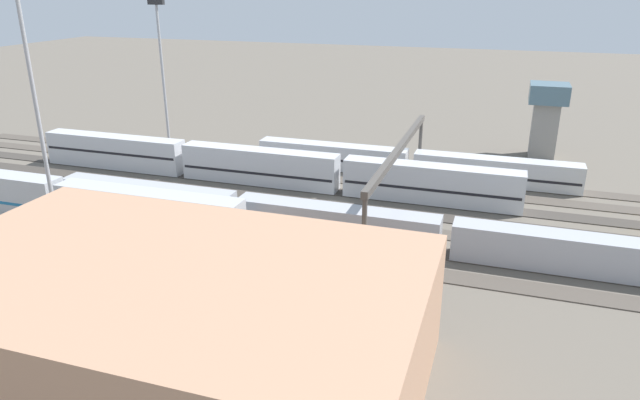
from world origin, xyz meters
TOP-DOWN VIEW (x-y plane):
  - ground_plane at (0.00, 0.00)m, footprint 400.00×400.00m
  - track_bed_0 at (0.00, -15.00)m, footprint 140.00×2.80m
  - track_bed_1 at (0.00, -10.00)m, footprint 140.00×2.80m
  - track_bed_2 at (0.00, -5.00)m, footprint 140.00×2.80m
  - track_bed_3 at (0.00, 0.00)m, footprint 140.00×2.80m
  - track_bed_4 at (0.00, 5.00)m, footprint 140.00×2.80m
  - track_bed_5 at (0.00, 10.00)m, footprint 140.00×2.80m
  - track_bed_6 at (0.00, 15.00)m, footprint 140.00×2.80m
  - train_on_track_5 at (-4.11, 10.00)m, footprint 71.40×3.00m
  - train_on_track_0 at (-8.15, -15.00)m, footprint 47.20×3.06m
  - train_on_track_6 at (28.64, 15.00)m, footprint 47.20×3.06m
  - train_on_track_2 at (11.67, -5.00)m, footprint 71.40×3.06m
  - light_mast_0 at (35.23, -18.95)m, footprint 2.80×0.70m
  - light_mast_1 at (27.07, 17.89)m, footprint 2.80×0.70m
  - signal_gantry at (-9.05, 0.00)m, footprint 0.70×35.00m
  - maintenance_shed at (0.02, 36.79)m, footprint 35.19×21.74m
  - control_tower at (-26.88, -32.59)m, footprint 6.00×6.00m

SIDE VIEW (x-z plane):
  - ground_plane at x=0.00m, z-range 0.00..0.00m
  - track_bed_0 at x=0.00m, z-range 0.00..0.12m
  - track_bed_1 at x=0.00m, z-range 0.00..0.12m
  - track_bed_2 at x=0.00m, z-range 0.00..0.12m
  - track_bed_3 at x=0.00m, z-range 0.00..0.12m
  - track_bed_4 at x=0.00m, z-range 0.00..0.12m
  - track_bed_5 at x=0.00m, z-range 0.00..0.12m
  - track_bed_6 at x=0.00m, z-range 0.00..0.12m
  - train_on_track_0 at x=-8.15m, z-range 0.10..3.90m
  - train_on_track_5 at x=-4.11m, z-range 0.12..3.92m
  - train_on_track_6 at x=28.64m, z-range 0.09..5.09m
  - train_on_track_2 at x=11.67m, z-range 0.10..5.10m
  - maintenance_shed at x=0.02m, z-range 0.00..9.22m
  - control_tower at x=-26.88m, z-range 1.07..13.01m
  - signal_gantry at x=-9.05m, z-range 3.25..12.05m
  - light_mast_0 at x=35.23m, z-range 3.62..28.47m
  - light_mast_1 at x=27.07m, z-range 3.93..36.09m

